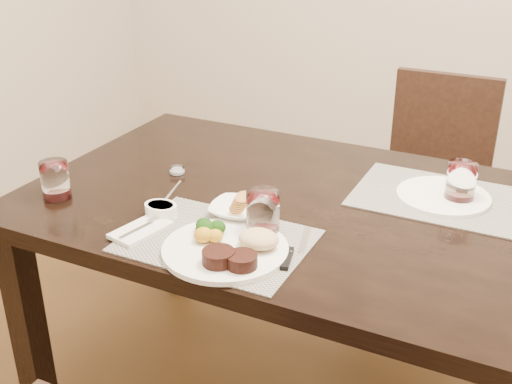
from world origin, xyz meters
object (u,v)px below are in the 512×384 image
at_px(steak_knife, 292,254).
at_px(far_plate, 443,196).
at_px(dinner_plate, 230,248).
at_px(cracker_bowl, 237,210).
at_px(chair_far, 433,175).
at_px(wine_glass_near, 263,216).

distance_m(steak_knife, far_plate, 0.56).
height_order(dinner_plate, cracker_bowl, cracker_bowl).
relative_size(chair_far, wine_glass_near, 7.59).
height_order(chair_far, far_plate, chair_far).
height_order(steak_knife, wine_glass_near, wine_glass_near).
bearing_deg(steak_knife, far_plate, 47.27).
height_order(chair_far, wine_glass_near, chair_far).
height_order(steak_knife, cracker_bowl, cracker_bowl).
xyz_separation_m(steak_knife, wine_glass_near, (-0.11, 0.07, 0.05)).
xyz_separation_m(cracker_bowl, far_plate, (0.48, 0.36, -0.01)).
relative_size(steak_knife, cracker_bowl, 1.47).
distance_m(chair_far, steak_knife, 1.26).
distance_m(wine_glass_near, far_plate, 0.57).
bearing_deg(wine_glass_near, steak_knife, -31.44).
height_order(dinner_plate, steak_knife, dinner_plate).
bearing_deg(cracker_bowl, dinner_plate, -67.17).
relative_size(cracker_bowl, far_plate, 0.58).
height_order(steak_knife, far_plate, same).
bearing_deg(dinner_plate, chair_far, 89.95).
relative_size(chair_far, dinner_plate, 2.89).
bearing_deg(steak_knife, dinner_plate, -171.04).
xyz_separation_m(chair_far, wine_glass_near, (-0.22, -1.17, 0.30)).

